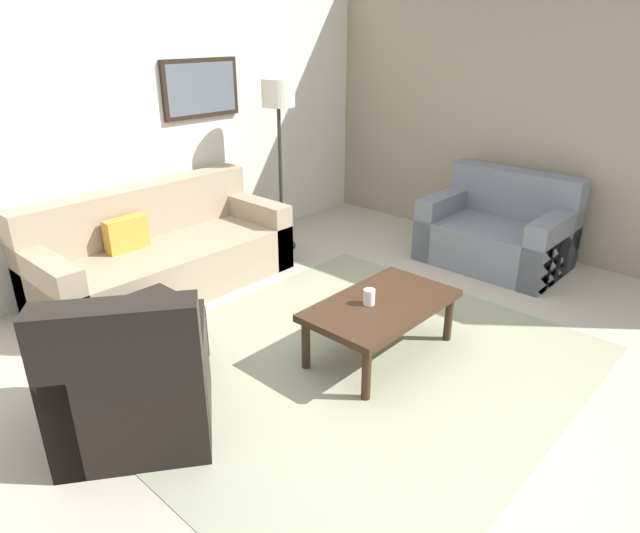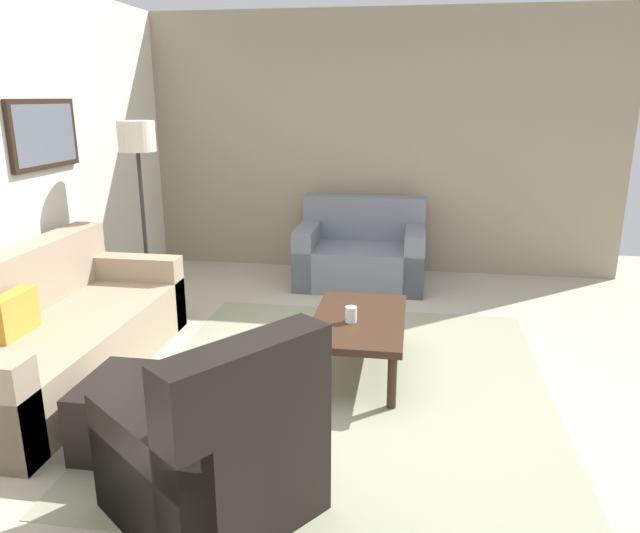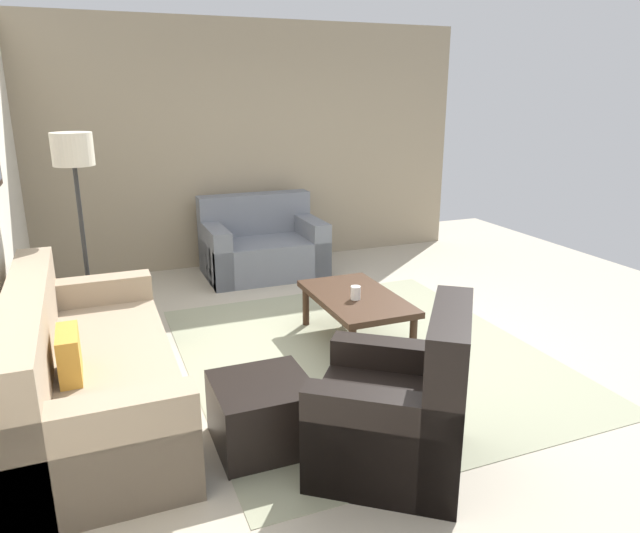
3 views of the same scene
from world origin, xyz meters
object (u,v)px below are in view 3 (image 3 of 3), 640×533
object	(u,v)px
couch_loveseat	(261,247)
coffee_table	(356,301)
armchair_leather	(403,416)
ottoman	(262,413)
cup	(356,293)
lamp_standing	(75,171)
couch_main	(79,375)

from	to	relation	value
couch_loveseat	coffee_table	size ratio (longest dim) A/B	1.19
armchair_leather	coffee_table	xyz separation A→B (m)	(1.63, -0.48, 0.05)
ottoman	coffee_table	bearing A→B (deg)	-45.29
cup	couch_loveseat	bearing A→B (deg)	3.30
ottoman	lamp_standing	distance (m)	2.60
coffee_table	armchair_leather	bearing A→B (deg)	163.52
ottoman	cup	distance (m)	1.54
ottoman	cup	size ratio (longest dim) A/B	5.12
couch_main	armchair_leather	size ratio (longest dim) A/B	1.98
couch_loveseat	ottoman	world-z (taller)	couch_loveseat
couch_loveseat	couch_main	bearing A→B (deg)	142.87
armchair_leather	coffee_table	distance (m)	1.70
couch_main	ottoman	size ratio (longest dim) A/B	3.96
ottoman	coffee_table	world-z (taller)	coffee_table
couch_loveseat	cup	xyz separation A→B (m)	(-2.26, -0.13, 0.17)
couch_main	lamp_standing	bearing A→B (deg)	-4.17
couch_main	armchair_leather	xyz separation A→B (m)	(-1.21, -1.66, 0.01)
cup	lamp_standing	size ratio (longest dim) A/B	0.06
ottoman	couch_loveseat	bearing A→B (deg)	-16.33
lamp_standing	couch_main	bearing A→B (deg)	175.83
coffee_table	lamp_standing	bearing A→B (deg)	64.02
ottoman	cup	world-z (taller)	cup
couch_loveseat	ottoman	xyz separation A→B (m)	(-3.30, 0.97, -0.10)
cup	lamp_standing	bearing A→B (deg)	61.58
armchair_leather	lamp_standing	distance (m)	3.24
couch_loveseat	armchair_leather	world-z (taller)	armchair_leather
armchair_leather	coffee_table	bearing A→B (deg)	-16.48
coffee_table	cup	world-z (taller)	cup
armchair_leather	couch_main	bearing A→B (deg)	53.86
couch_main	couch_loveseat	xyz separation A→B (m)	(2.59, -1.96, 0.00)
couch_main	coffee_table	distance (m)	2.18
couch_loveseat	cup	distance (m)	2.27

